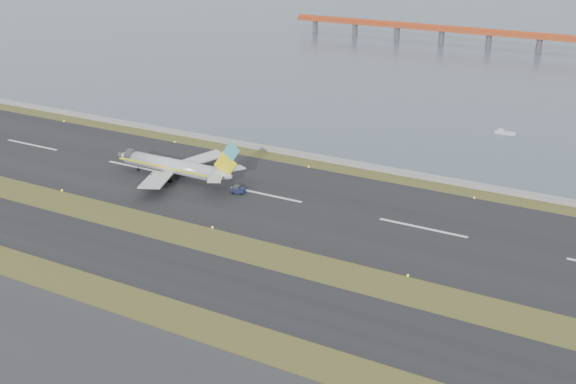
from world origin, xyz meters
The scene contains 9 objects.
ground centered at (0.00, 0.00, 0.00)m, with size 1000.00×1000.00×0.00m, color #354117.
taxiway_strip centered at (0.00, -12.00, 0.05)m, with size 1000.00×18.00×0.10m, color black.
runway_strip centered at (0.00, 30.00, 0.05)m, with size 1000.00×45.00×0.10m, color black.
seawall centered at (0.00, 60.00, 0.50)m, with size 1000.00×2.50×1.00m, color gray.
bay_water centered at (0.00, 460.00, 0.00)m, with size 1400.00×800.00×1.30m, color #465264.
red_pier centered at (20.00, 250.00, 7.28)m, with size 260.00×5.00×10.20m.
airliner centered at (-25.57, 27.93, 3.46)m, with size 38.52×32.89×12.80m.
pushback_tug centered at (-6.24, 27.39, 1.00)m, with size 3.57×2.57×2.07m.
workboat_near centered at (38.38, 109.25, 0.49)m, with size 6.44×2.38×1.54m.
Camera 1 is at (84.45, -109.22, 65.36)m, focal length 45.00 mm.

